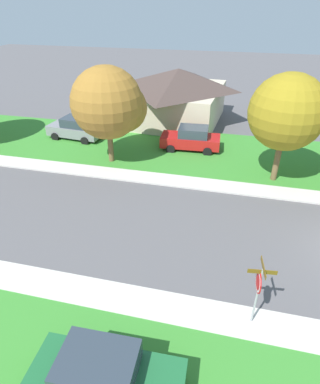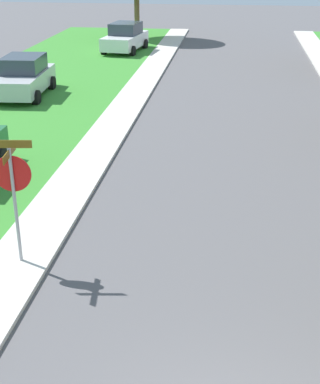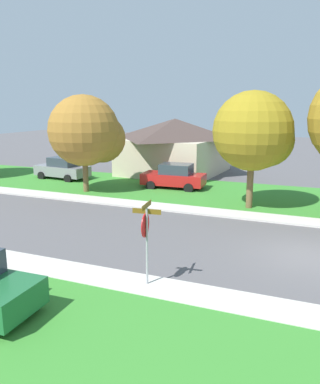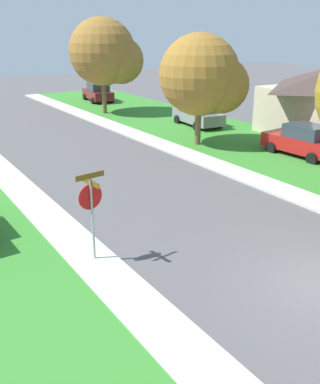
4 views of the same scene
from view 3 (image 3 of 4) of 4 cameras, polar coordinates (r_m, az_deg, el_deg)
name	(u,v)px [view 3 (image 3 of 4)]	position (r m, az deg, el deg)	size (l,w,h in m)	color
ground_plane	(309,257)	(16.23, 20.91, -8.84)	(120.00, 120.00, 0.00)	#565456
sidewalk_east	(100,200)	(23.92, -8.70, -1.22)	(1.40, 56.00, 0.10)	beige
lawn_east	(134,186)	(27.95, -3.78, 0.88)	(8.00, 56.00, 0.08)	#38842D
stop_sign_far_corner	(146,230)	(12.21, -2.06, -5.61)	(0.92, 0.92, 2.77)	#9E9EA3
car_grey_kerbside_mid	(63,168)	(31.35, -14.01, 3.36)	(2.36, 4.46, 1.76)	gray
car_red_behind_trees	(174,176)	(26.98, 2.07, 2.28)	(2.22, 4.39, 1.76)	red
tree_corner_large	(256,133)	(22.02, 13.88, 8.29)	(4.62, 4.30, 6.48)	brown
tree_sidewalk_near	(88,133)	(26.03, -10.42, 8.50)	(4.92, 4.58, 6.38)	brown
house_right_setback	(175,145)	(33.16, 2.19, 6.83)	(9.57, 8.47, 4.60)	beige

